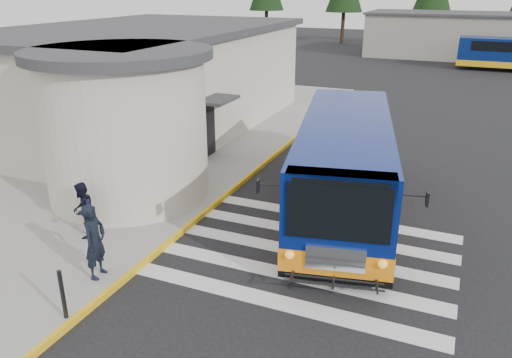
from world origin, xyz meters
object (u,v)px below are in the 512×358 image
at_px(pedestrian_a, 95,241).
at_px(transit_bus, 344,169).
at_px(pedestrian_b, 83,210).
at_px(bollard, 63,295).

bearing_deg(pedestrian_a, transit_bus, -41.66).
relative_size(transit_bus, pedestrian_a, 5.64).
xyz_separation_m(transit_bus, pedestrian_a, (-4.43, -6.41, -0.30)).
height_order(transit_bus, pedestrian_a, transit_bus).
bearing_deg(transit_bus, pedestrian_b, -153.08).
distance_m(pedestrian_b, bollard, 3.77).
bearing_deg(pedestrian_a, pedestrian_b, 41.36).
height_order(transit_bus, bollard, transit_bus).
bearing_deg(pedestrian_b, pedestrian_a, 24.14).
relative_size(pedestrian_a, pedestrian_b, 1.18).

